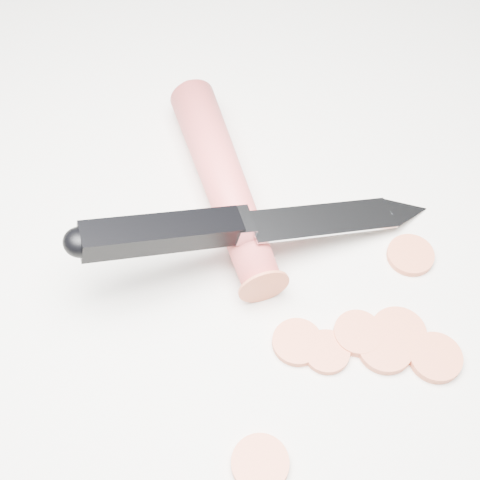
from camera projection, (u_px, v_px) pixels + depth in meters
ground at (291, 278)px, 0.48m from camera, size 2.40×2.40×0.00m
carrot at (224, 182)px, 0.51m from camera, size 0.09×0.19×0.03m
carrot_slice_0 at (260, 463)px, 0.41m from camera, size 0.04×0.04×0.01m
carrot_slice_1 at (358, 333)px, 0.46m from camera, size 0.03×0.03×0.01m
carrot_slice_2 at (327, 352)px, 0.45m from camera, size 0.03×0.03×0.01m
carrot_slice_3 at (410, 255)px, 0.49m from camera, size 0.03×0.03×0.01m
carrot_slice_4 at (398, 333)px, 0.46m from camera, size 0.04×0.04×0.01m
carrot_slice_5 at (297, 342)px, 0.45m from camera, size 0.03×0.03×0.01m
carrot_slice_6 at (435, 358)px, 0.45m from camera, size 0.04×0.04×0.01m
carrot_slice_7 at (385, 347)px, 0.45m from camera, size 0.04×0.04×0.01m
kitchen_knife at (263, 220)px, 0.47m from camera, size 0.27×0.11×0.08m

